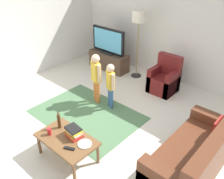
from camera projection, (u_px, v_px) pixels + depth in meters
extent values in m
plane|color=beige|center=(91.00, 130.00, 4.66)|extent=(7.80, 7.80, 0.00)
cube|color=silver|center=(177.00, 29.00, 5.92)|extent=(6.00, 0.12, 2.70)
cube|color=silver|center=(1.00, 32.00, 5.72)|extent=(0.12, 6.00, 2.70)
cube|color=#4C724C|center=(87.00, 114.00, 5.10)|extent=(2.20, 1.60, 0.01)
cube|color=#4C3828|center=(109.00, 61.00, 6.97)|extent=(1.20, 0.44, 0.50)
cube|color=black|center=(108.00, 66.00, 7.01)|extent=(1.10, 0.32, 0.03)
cube|color=black|center=(108.00, 52.00, 6.82)|extent=(0.44, 0.28, 0.03)
cube|color=black|center=(108.00, 40.00, 6.64)|extent=(1.10, 0.07, 0.68)
cube|color=#59B2D8|center=(107.00, 41.00, 6.62)|extent=(1.00, 0.01, 0.58)
cube|color=brown|center=(191.00, 159.00, 3.74)|extent=(0.80, 1.80, 0.42)
cube|color=brown|center=(213.00, 158.00, 3.46)|extent=(0.20, 1.80, 0.86)
cube|color=brown|center=(212.00, 129.00, 4.21)|extent=(0.80, 0.20, 0.60)
cube|color=#B22823|center=(219.00, 128.00, 3.83)|extent=(0.10, 0.32, 0.32)
cube|color=maroon|center=(163.00, 84.00, 5.84)|extent=(0.60, 0.60, 0.42)
cube|color=maroon|center=(169.00, 72.00, 5.86)|extent=(0.60, 0.16, 0.90)
cube|color=maroon|center=(155.00, 78.00, 5.93)|extent=(0.12, 0.60, 0.60)
cube|color=maroon|center=(172.00, 84.00, 5.66)|extent=(0.12, 0.60, 0.60)
cylinder|color=#262626|center=(136.00, 76.00, 6.67)|extent=(0.28, 0.28, 0.02)
cylinder|color=#99844C|center=(137.00, 50.00, 6.30)|extent=(0.03, 0.03, 1.50)
cylinder|color=silver|center=(139.00, 16.00, 5.86)|extent=(0.36, 0.36, 0.28)
cylinder|color=orange|center=(96.00, 90.00, 5.48)|extent=(0.09, 0.09, 0.52)
cylinder|color=orange|center=(98.00, 93.00, 5.39)|extent=(0.09, 0.09, 0.52)
cube|color=gold|center=(96.00, 72.00, 5.19)|extent=(0.28, 0.21, 0.44)
sphere|color=beige|center=(95.00, 59.00, 5.03)|extent=(0.19, 0.19, 0.19)
cylinder|color=beige|center=(93.00, 69.00, 5.30)|extent=(0.07, 0.07, 0.40)
cylinder|color=beige|center=(99.00, 74.00, 5.06)|extent=(0.07, 0.07, 0.40)
cylinder|color=#33598C|center=(110.00, 96.00, 5.29)|extent=(0.08, 0.08, 0.46)
cylinder|color=#33598C|center=(112.00, 99.00, 5.20)|extent=(0.08, 0.08, 0.46)
cube|color=gold|center=(110.00, 80.00, 5.03)|extent=(0.25, 0.21, 0.40)
sphere|color=beige|center=(110.00, 68.00, 4.89)|extent=(0.17, 0.17, 0.17)
cylinder|color=beige|center=(108.00, 77.00, 5.14)|extent=(0.06, 0.06, 0.36)
cylinder|color=beige|center=(113.00, 82.00, 4.91)|extent=(0.06, 0.06, 0.36)
cube|color=brown|center=(67.00, 139.00, 3.85)|extent=(1.00, 0.60, 0.04)
cylinder|color=brown|center=(39.00, 144.00, 4.05)|extent=(0.05, 0.05, 0.38)
cylinder|color=brown|center=(74.00, 173.00, 3.53)|extent=(0.05, 0.05, 0.38)
cylinder|color=brown|center=(63.00, 130.00, 4.37)|extent=(0.05, 0.05, 0.38)
cylinder|color=brown|center=(98.00, 154.00, 3.85)|extent=(0.05, 0.05, 0.38)
cube|color=red|center=(74.00, 136.00, 3.87)|extent=(0.26, 0.22, 0.04)
cube|color=orange|center=(73.00, 134.00, 3.86)|extent=(0.26, 0.22, 0.03)
cube|color=white|center=(75.00, 132.00, 3.84)|extent=(0.24, 0.17, 0.03)
cube|color=yellow|center=(74.00, 130.00, 3.84)|extent=(0.29, 0.20, 0.04)
cube|color=black|center=(73.00, 129.00, 3.82)|extent=(0.27, 0.22, 0.03)
cylinder|color=#4C3319|center=(59.00, 121.00, 4.01)|extent=(0.06, 0.06, 0.26)
cylinder|color=#4C3319|center=(58.00, 114.00, 3.93)|extent=(0.02, 0.02, 0.06)
cube|color=black|center=(69.00, 148.00, 3.63)|extent=(0.17, 0.12, 0.02)
cylinder|color=red|center=(49.00, 131.00, 3.89)|extent=(0.07, 0.07, 0.12)
cylinder|color=white|center=(85.00, 144.00, 3.71)|extent=(0.22, 0.22, 0.02)
cube|color=silver|center=(86.00, 144.00, 3.70)|extent=(0.15, 0.06, 0.01)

